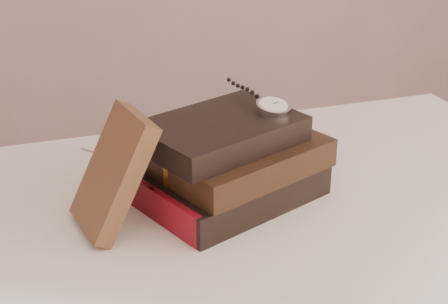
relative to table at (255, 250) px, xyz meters
name	(u,v)px	position (x,y,z in m)	size (l,w,h in m)	color
table	(255,250)	(0.00, 0.00, 0.00)	(1.00, 0.60, 0.75)	white
book_stack	(231,162)	(-0.03, 0.01, 0.15)	(0.29, 0.25, 0.12)	black
journal	(113,173)	(-0.21, -0.02, 0.17)	(0.02, 0.10, 0.17)	#412819
pocket_watch	(271,105)	(0.03, 0.02, 0.22)	(0.07, 0.16, 0.02)	silver
eyeglasses	(147,152)	(-0.15, 0.05, 0.16)	(0.14, 0.15, 0.05)	silver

